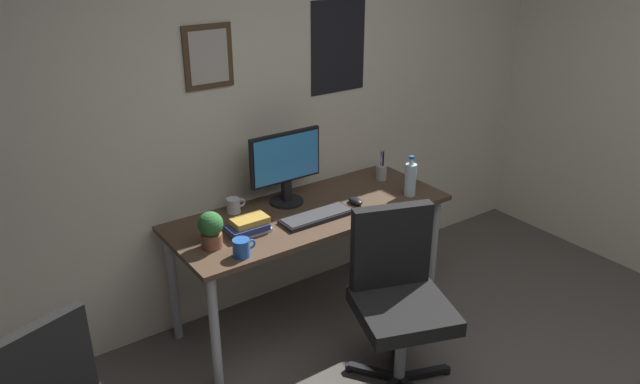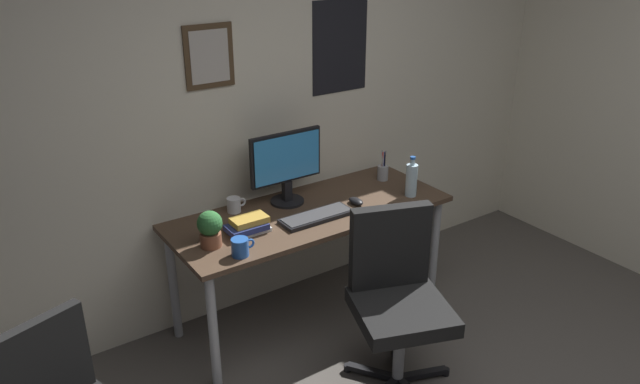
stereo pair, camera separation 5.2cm
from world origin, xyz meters
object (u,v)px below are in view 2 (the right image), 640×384
Objects in this scene: computer_mouse at (356,201)px; pen_cup at (383,172)px; monitor at (286,165)px; water_bottle at (411,179)px; keyboard at (317,216)px; coffee_mug_near at (234,205)px; book_stack_left at (248,225)px; coffee_mug_far at (240,247)px; potted_plant at (210,228)px; office_chair at (397,292)px.

pen_cup is at bearing 28.62° from computer_mouse.
monitor reaches higher than pen_cup.
computer_mouse is 0.37m from water_bottle.
water_bottle is (0.65, -0.06, 0.09)m from keyboard.
computer_mouse is 0.71m from coffee_mug_near.
coffee_mug_near is 0.50× the size of book_stack_left.
monitor reaches higher than computer_mouse.
coffee_mug_near is (-0.34, 0.34, 0.03)m from keyboard.
monitor is 0.70m from coffee_mug_far.
potted_plant reaches higher than book_stack_left.
monitor is 0.38m from coffee_mug_near.
monitor is 2.36× the size of potted_plant.
coffee_mug_near is at bearing 114.65° from office_chair.
office_chair is at bearing -53.76° from book_stack_left.
office_chair is at bearing -125.06° from pen_cup.
coffee_mug_far is 1.27m from pen_cup.
pen_cup is at bearing 16.68° from coffee_mug_far.
monitor reaches higher than office_chair.
monitor reaches higher than keyboard.
computer_mouse is 0.55× the size of pen_cup.
pen_cup is at bearing 54.94° from office_chair.
office_chair is 3.76× the size of water_bottle.
keyboard is 0.63m from potted_plant.
coffee_mug_near is at bearing 78.34° from book_stack_left.
office_chair is 2.07× the size of monitor.
pen_cup is at bearing -6.10° from coffee_mug_near.
pen_cup is 0.86× the size of book_stack_left.
office_chair reaches higher than book_stack_left.
water_bottle is 0.30m from pen_cup.
water_bottle is at bearing -21.95° from coffee_mug_near.
coffee_mug_near is at bearing 173.90° from pen_cup.
coffee_mug_near is 0.28m from book_stack_left.
potted_plant is 0.83× the size of book_stack_left.
office_chair is 4.75× the size of pen_cup.
office_chair is 1.04m from pen_cup.
computer_mouse is 0.56× the size of potted_plant.
keyboard is 2.15× the size of pen_cup.
monitor reaches higher than coffee_mug_near.
office_chair reaches higher than computer_mouse.
office_chair is 7.57× the size of coffee_mug_far.
pen_cup reaches higher than potted_plant.
water_bottle is 1.29× the size of potted_plant.
potted_plant is (-0.60, -0.24, -0.13)m from monitor.
keyboard is (0.02, -0.28, -0.23)m from monitor.
monitor is at bearing 97.25° from office_chair.
coffee_mug_far is (-0.52, -0.41, -0.19)m from monitor.
monitor is at bearing 175.89° from pen_cup.
keyboard is 2.21× the size of potted_plant.
monitor is 4.18× the size of computer_mouse.
keyboard is at bearing 174.81° from water_bottle.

